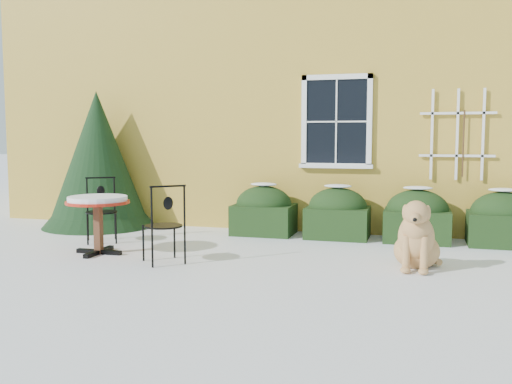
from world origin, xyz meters
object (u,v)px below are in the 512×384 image
(patio_chair_near, at_px, (165,224))
(patio_chair_far, at_px, (101,210))
(bistro_table, at_px, (98,206))
(dog, at_px, (416,241))
(evergreen_shrub, at_px, (98,172))

(patio_chair_near, xyz_separation_m, patio_chair_far, (-1.69, 1.19, -0.01))
(bistro_table, bearing_deg, patio_chair_far, 118.53)
(bistro_table, height_order, patio_chair_far, patio_chair_far)
(bistro_table, relative_size, dog, 0.88)
(patio_chair_far, bearing_deg, dog, -38.69)
(evergreen_shrub, relative_size, dog, 2.46)
(evergreen_shrub, height_order, patio_chair_near, evergreen_shrub)
(evergreen_shrub, height_order, dog, evergreen_shrub)
(patio_chair_far, height_order, dog, patio_chair_far)
(bistro_table, xyz_separation_m, patio_chair_far, (-0.48, 0.89, -0.18))
(evergreen_shrub, height_order, bistro_table, evergreen_shrub)
(evergreen_shrub, xyz_separation_m, bistro_table, (1.39, -2.31, -0.33))
(patio_chair_near, relative_size, patio_chair_far, 1.03)
(evergreen_shrub, bearing_deg, dog, -19.22)
(bistro_table, distance_m, dog, 4.50)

